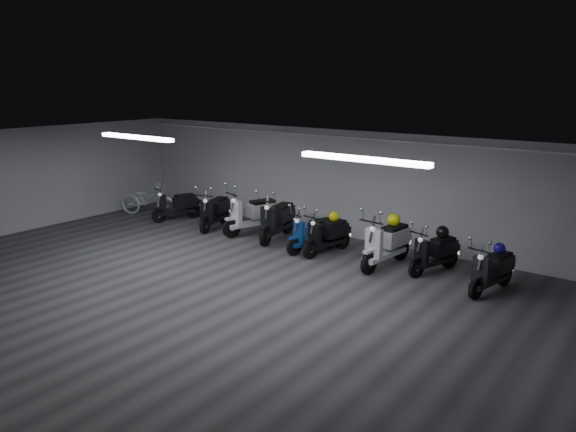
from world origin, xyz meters
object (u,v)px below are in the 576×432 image
Objects in this scene: scooter_2 at (252,208)px; bicycle at (148,196)px; scooter_4 at (313,227)px; scooter_5 at (327,229)px; scooter_9 at (492,263)px; helmet_0 at (334,216)px; scooter_1 at (214,206)px; scooter_6 at (386,236)px; scooter_7 at (435,246)px; helmet_2 at (500,248)px; scooter_3 at (277,213)px; scooter_0 at (176,200)px; helmet_3 at (442,232)px; helmet_1 at (394,220)px.

scooter_2 is 3.89m from bicycle.
scooter_4 is 0.38m from scooter_5.
scooter_4 is (2.17, -0.30, -0.11)m from scooter_2.
scooter_2 is 6.44m from scooter_9.
scooter_1 is at bearing -177.17° from helmet_0.
scooter_7 is at bearing 20.87° from scooter_6.
bicycle reaches higher than helmet_2.
scooter_2 reaches higher than scooter_3.
scooter_5 reaches higher than helmet_2.
scooter_2 is 1.02× the size of scooter_3.
scooter_0 reaches higher than scooter_7.
scooter_0 is 6.69× the size of helmet_0.
scooter_2 reaches higher than helmet_0.
scooter_9 is 3.86m from helmet_0.
scooter_3 is 4.31m from helmet_3.
helmet_0 is (0.42, 0.27, 0.27)m from scooter_4.
helmet_0 is at bearing -160.92° from scooter_7.
scooter_6 reaches higher than scooter_0.
scooter_9 is (9.16, -0.11, -0.01)m from scooter_0.
helmet_3 is at bearing 90.00° from scooter_7.
helmet_1 is at bearing 26.18° from scooter_4.
scooter_4 is at bearing -172.50° from scooter_6.
scooter_9 is at bearing -5.05° from helmet_0.
helmet_1 is (1.58, 0.27, 0.42)m from scooter_5.
scooter_6 is 8.46× the size of helmet_2.
scooter_2 is at bearing -105.50° from bicycle.
bicycle is at bearing -178.86° from helmet_2.
scooter_4 is 0.57m from helmet_0.
scooter_0 reaches higher than helmet_3.
scooter_2 is at bearing 178.66° from helmet_2.
scooter_1 is at bearing -169.88° from scooter_5.
scooter_4 is 0.88× the size of bicycle.
scooter_6 reaches higher than helmet_3.
helmet_2 is at bearing 12.16° from scooter_5.
scooter_3 is at bearing -179.87° from helmet_0.
scooter_5 is 2.57m from scooter_7.
bicycle is 9.06m from helmet_3.
scooter_1 reaches higher than helmet_2.
helmet_1 is (-0.98, -0.00, 0.43)m from scooter_7.
scooter_3 is 1.16× the size of scooter_5.
scooter_4 is at bearing -168.67° from scooter_9.
scooter_4 is 2.95m from scooter_7.
scooter_0 is 5.93× the size of helmet_3.
scooter_7 is at bearing 173.03° from helmet_2.
scooter_6 is (1.55, 0.00, 0.10)m from scooter_5.
bicycle reaches higher than scooter_9.
scooter_2 is (2.73, 0.25, 0.11)m from scooter_0.
scooter_6 is 0.41m from helmet_1.
helmet_2 is (4.31, 0.15, 0.25)m from scooter_4.
scooter_7 is 2.53m from helmet_0.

